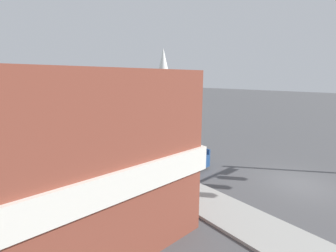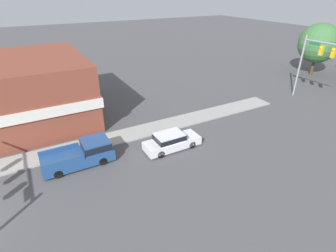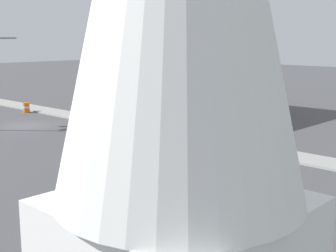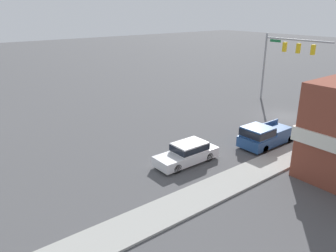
{
  "view_description": "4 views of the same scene",
  "coord_description": "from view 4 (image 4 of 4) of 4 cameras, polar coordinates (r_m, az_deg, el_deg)",
  "views": [
    {
      "loc": [
        -13.72,
        -4.19,
        6.05
      ],
      "look_at": [
        -1.47,
        10.02,
        2.05
      ],
      "focal_mm": 24.0,
      "sensor_mm": 36.0,
      "label": 1
    },
    {
      "loc": [
        14.78,
        5.45,
        12.23
      ],
      "look_at": [
        -0.7,
        14.01,
        2.91
      ],
      "focal_mm": 28.0,
      "sensor_mm": 36.0,
      "label": 2
    },
    {
      "loc": [
        20.09,
        35.37,
        7.25
      ],
      "look_at": [
        -1.29,
        15.32,
        1.77
      ],
      "focal_mm": 50.0,
      "sensor_mm": 36.0,
      "label": 3
    },
    {
      "loc": [
        -17.75,
        29.2,
        10.56
      ],
      "look_at": [
        1.14,
        14.41,
        1.88
      ],
      "focal_mm": 35.0,
      "sensor_mm": 36.0,
      "label": 4
    }
  ],
  "objects": [
    {
      "name": "car_lead",
      "position": [
        23.59,
        3.44,
        -4.64
      ],
      "size": [
        1.79,
        4.88,
        1.5
      ],
      "color": "black",
      "rests_on": "ground"
    },
    {
      "name": "near_signal_assembly",
      "position": [
        39.74,
        19.72,
        11.87
      ],
      "size": [
        8.02,
        0.49,
        7.82
      ],
      "color": "gray",
      "rests_on": "ground"
    },
    {
      "name": "ground_plane",
      "position": [
        35.77,
        19.68,
        1.53
      ],
      "size": [
        200.0,
        200.0,
        0.0
      ],
      "primitive_type": "plane",
      "color": "#4C4C4F"
    },
    {
      "name": "pickup_truck_parked",
      "position": [
        27.48,
        16.46,
        -1.56
      ],
      "size": [
        2.1,
        5.32,
        1.8
      ],
      "color": "black",
      "rests_on": "ground"
    }
  ]
}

